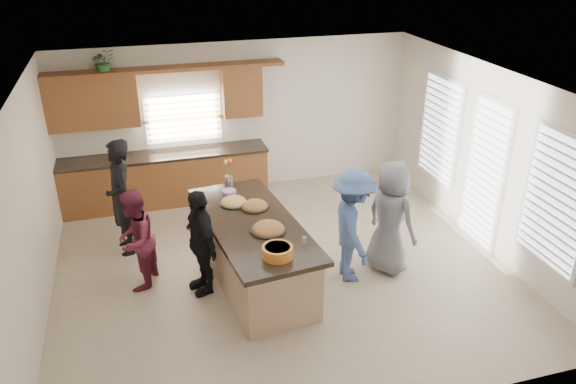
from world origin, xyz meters
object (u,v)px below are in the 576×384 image
object	(u,v)px
island	(253,253)
salad_bowl	(278,251)
woman_left_back	(121,197)
woman_left_mid	(135,240)
woman_right_back	(353,226)
woman_right_front	(391,217)
woman_left_front	(201,242)

from	to	relation	value
island	salad_bowl	bearing A→B (deg)	-90.77
woman_left_back	woman_left_mid	size ratio (longest dim) A/B	1.25
island	woman_right_back	bearing A→B (deg)	-19.59
woman_left_mid	woman_right_back	xyz separation A→B (m)	(2.94, -0.63, 0.11)
salad_bowl	woman_right_back	world-z (taller)	woman_right_back
island	salad_bowl	size ratio (longest dim) A/B	7.36
woman_right_back	woman_right_front	world-z (taller)	woman_right_front
woman_right_back	salad_bowl	bearing A→B (deg)	124.89
woman_left_mid	woman_right_front	size ratio (longest dim) A/B	0.85
salad_bowl	woman_right_back	bearing A→B (deg)	27.41
island	woman_right_front	world-z (taller)	woman_right_front
island	woman_right_front	distance (m)	2.02
woman_left_mid	woman_left_front	distance (m)	0.92
woman_left_front	woman_right_back	xyz separation A→B (m)	(2.09, -0.28, 0.07)
woman_left_mid	woman_left_front	size ratio (longest dim) A/B	0.96
island	woman_left_front	xyz separation A→B (m)	(-0.73, -0.03, 0.31)
salad_bowl	woman_right_front	size ratio (longest dim) A/B	0.22
woman_left_back	woman_right_back	bearing A→B (deg)	51.69
woman_right_back	woman_left_front	bearing A→B (deg)	89.80
island	salad_bowl	xyz separation A→B (m)	(0.10, -0.97, 0.58)
salad_bowl	woman_left_mid	distance (m)	2.13
woman_left_back	woman_right_front	size ratio (longest dim) A/B	1.07
salad_bowl	woman_left_mid	size ratio (longest dim) A/B	0.26
woman_left_mid	woman_right_front	xyz separation A→B (m)	(3.54, -0.57, 0.12)
woman_left_front	woman_right_front	size ratio (longest dim) A/B	0.89
woman_left_mid	woman_right_front	world-z (taller)	woman_right_front
woman_left_front	woman_right_back	world-z (taller)	woman_right_back
salad_bowl	woman_right_back	distance (m)	1.43
island	woman_right_front	bearing A→B (deg)	-13.90
island	woman_left_back	world-z (taller)	woman_left_back
woman_left_mid	woman_left_front	world-z (taller)	woman_left_front
woman_left_mid	salad_bowl	bearing A→B (deg)	73.89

